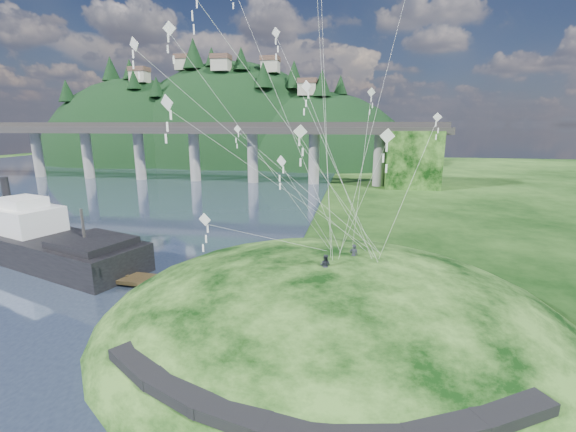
# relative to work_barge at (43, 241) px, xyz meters

# --- Properties ---
(ground) EXTENTS (320.00, 320.00, 0.00)m
(ground) POSITION_rel_work_barge_xyz_m (23.44, -9.93, -2.18)
(ground) COLOR black
(ground) RESTS_ON ground
(grass_hill) EXTENTS (36.00, 32.00, 13.00)m
(grass_hill) POSITION_rel_work_barge_xyz_m (31.44, -7.93, -3.68)
(grass_hill) COLOR black
(grass_hill) RESTS_ON ground
(footpath) EXTENTS (22.29, 5.84, 0.83)m
(footpath) POSITION_rel_work_barge_xyz_m (30.90, -19.68, -0.10)
(footpath) COLOR black
(footpath) RESTS_ON ground
(bridge) EXTENTS (160.00, 11.00, 15.00)m
(bridge) POSITION_rel_work_barge_xyz_m (-3.02, 60.13, 7.52)
(bridge) COLOR #2D2B2B
(bridge) RESTS_ON ground
(far_ridge) EXTENTS (153.00, 70.00, 94.50)m
(far_ridge) POSITION_rel_work_barge_xyz_m (-20.14, 112.24, -9.62)
(far_ridge) COLOR black
(far_ridge) RESTS_ON ground
(work_barge) EXTENTS (25.77, 14.16, 8.71)m
(work_barge) POSITION_rel_work_barge_xyz_m (0.00, 0.00, 0.00)
(work_barge) COLOR black
(work_barge) RESTS_ON ground
(wooden_dock) EXTENTS (14.79, 3.18, 1.05)m
(wooden_dock) POSITION_rel_work_barge_xyz_m (15.44, -4.24, -1.72)
(wooden_dock) COLOR #3C2D18
(wooden_dock) RESTS_ON ground
(kite_flyers) EXTENTS (2.67, 3.14, 1.70)m
(kite_flyers) POSITION_rel_work_barge_xyz_m (31.70, -8.60, 3.60)
(kite_flyers) COLOR #252832
(kite_flyers) RESTS_ON ground
(kite_swarm) EXTENTS (18.46, 17.33, 19.88)m
(kite_swarm) POSITION_rel_work_barge_xyz_m (27.82, -7.78, 15.61)
(kite_swarm) COLOR silver
(kite_swarm) RESTS_ON ground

